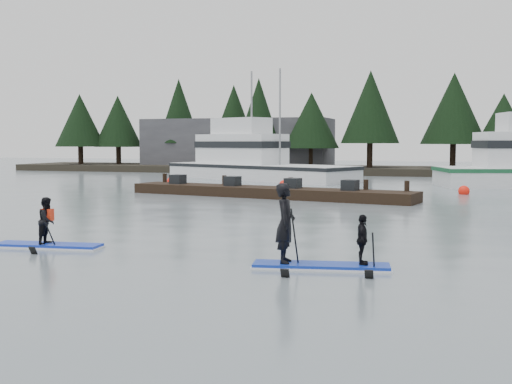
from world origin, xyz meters
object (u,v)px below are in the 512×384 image
(fishing_boat_large, at_px, (254,170))
(paddleboard_duo, at_px, (310,237))
(floating_dock, at_px, (266,192))
(paddleboard_solo, at_px, (48,230))

(fishing_boat_large, height_order, paddleboard_duo, fishing_boat_large)
(floating_dock, height_order, paddleboard_solo, paddleboard_solo)
(paddleboard_solo, relative_size, paddleboard_duo, 0.95)
(fishing_boat_large, xyz_separation_m, paddleboard_duo, (11.60, -32.03, 0.03))
(paddleboard_solo, bearing_deg, paddleboard_duo, -11.38)
(floating_dock, bearing_deg, fishing_boat_large, 121.26)
(floating_dock, xyz_separation_m, paddleboard_duo, (6.22, -17.25, 0.44))
(floating_dock, xyz_separation_m, paddleboard_solo, (-1.06, -16.66, 0.22))
(paddleboard_solo, bearing_deg, fishing_boat_large, 91.13)
(floating_dock, height_order, paddleboard_duo, paddleboard_duo)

